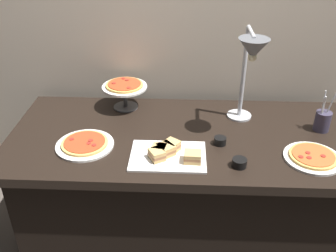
# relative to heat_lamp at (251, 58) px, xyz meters

# --- Properties ---
(ground_plane) EXTENTS (8.00, 8.00, 0.00)m
(ground_plane) POSITION_rel_heat_lamp_xyz_m (-0.31, -0.05, -1.18)
(ground_plane) COLOR #4C443D
(back_wall) EXTENTS (4.40, 0.04, 2.40)m
(back_wall) POSITION_rel_heat_lamp_xyz_m (-0.31, 0.45, 0.02)
(back_wall) COLOR #B7A893
(back_wall) RESTS_ON ground_plane
(buffet_table) EXTENTS (1.90, 0.84, 0.76)m
(buffet_table) POSITION_rel_heat_lamp_xyz_m (-0.31, -0.05, -0.79)
(buffet_table) COLOR black
(buffet_table) RESTS_ON ground_plane
(heat_lamp) EXTENTS (0.15, 0.34, 0.54)m
(heat_lamp) POSITION_rel_heat_lamp_xyz_m (0.00, 0.00, 0.00)
(heat_lamp) COLOR #B7BABF
(heat_lamp) RESTS_ON buffet_table
(pizza_plate_front) EXTENTS (0.28, 0.28, 0.03)m
(pizza_plate_front) POSITION_rel_heat_lamp_xyz_m (0.31, -0.25, -0.41)
(pizza_plate_front) COLOR white
(pizza_plate_front) RESTS_ON buffet_table
(pizza_plate_center) EXTENTS (0.29, 0.29, 0.03)m
(pizza_plate_center) POSITION_rel_heat_lamp_xyz_m (-0.82, -0.19, -0.41)
(pizza_plate_center) COLOR white
(pizza_plate_center) RESTS_ON buffet_table
(pizza_plate_raised_stand) EXTENTS (0.27, 0.27, 0.16)m
(pizza_plate_raised_stand) POSITION_rel_heat_lamp_xyz_m (-0.67, 0.24, -0.29)
(pizza_plate_raised_stand) COLOR #595B60
(pizza_plate_raised_stand) RESTS_ON buffet_table
(sandwich_platter) EXTENTS (0.37, 0.26, 0.06)m
(sandwich_platter) POSITION_rel_heat_lamp_xyz_m (-0.39, -0.27, -0.40)
(sandwich_platter) COLOR white
(sandwich_platter) RESTS_ON buffet_table
(sauce_cup_near) EXTENTS (0.07, 0.07, 0.04)m
(sauce_cup_near) POSITION_rel_heat_lamp_xyz_m (-0.06, -0.33, -0.40)
(sauce_cup_near) COLOR black
(sauce_cup_near) RESTS_ON buffet_table
(sauce_cup_far) EXTENTS (0.06, 0.06, 0.04)m
(sauce_cup_far) POSITION_rel_heat_lamp_xyz_m (-0.13, -0.14, -0.40)
(sauce_cup_far) COLOR black
(sauce_cup_far) RESTS_ON buffet_table
(utensil_holder) EXTENTS (0.08, 0.08, 0.23)m
(utensil_holder) POSITION_rel_heat_lamp_xyz_m (0.43, 0.03, -0.36)
(utensil_holder) COLOR #383347
(utensil_holder) RESTS_ON buffet_table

